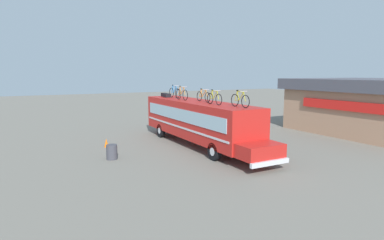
# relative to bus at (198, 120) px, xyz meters

# --- Properties ---
(ground_plane) EXTENTS (120.00, 120.00, 0.00)m
(ground_plane) POSITION_rel_bus_xyz_m (-0.22, 0.00, -1.75)
(ground_plane) COLOR slate
(bus) EXTENTS (13.18, 2.56, 3.00)m
(bus) POSITION_rel_bus_xyz_m (0.00, 0.00, 0.00)
(bus) COLOR red
(bus) RESTS_ON ground
(luggage_bag_1) EXTENTS (0.68, 0.33, 0.30)m
(luggage_bag_1) POSITION_rel_bus_xyz_m (-5.05, -0.24, 1.39)
(luggage_bag_1) COLOR black
(luggage_bag_1) RESTS_ON bus
(luggage_bag_2) EXTENTS (0.50, 0.46, 0.29)m
(luggage_bag_2) POSITION_rel_bus_xyz_m (-4.32, -0.32, 1.39)
(luggage_bag_2) COLOR black
(luggage_bag_2) RESTS_ON bus
(rooftop_bicycle_1) EXTENTS (1.78, 0.44, 0.98)m
(rooftop_bicycle_1) POSITION_rel_bus_xyz_m (-3.58, -0.06, 1.65)
(rooftop_bicycle_1) COLOR black
(rooftop_bicycle_1) RESTS_ON bus
(rooftop_bicycle_2) EXTENTS (1.77, 0.44, 0.98)m
(rooftop_bicycle_2) POSITION_rel_bus_xyz_m (-1.67, -0.39, 1.65)
(rooftop_bicycle_2) COLOR black
(rooftop_bicycle_2) RESTS_ON bus
(rooftop_bicycle_3) EXTENTS (1.70, 0.44, 0.86)m
(rooftop_bicycle_3) POSITION_rel_bus_xyz_m (0.35, 0.17, 1.61)
(rooftop_bicycle_3) COLOR black
(rooftop_bicycle_3) RESTS_ON bus
(rooftop_bicycle_4) EXTENTS (1.63, 0.44, 0.90)m
(rooftop_bicycle_4) POSITION_rel_bus_xyz_m (2.35, -0.24, 1.62)
(rooftop_bicycle_4) COLOR black
(rooftop_bicycle_4) RESTS_ON bus
(rooftop_bicycle_5) EXTENTS (1.66, 0.44, 0.94)m
(rooftop_bicycle_5) POSITION_rel_bus_xyz_m (4.32, 0.17, 1.63)
(rooftop_bicycle_5) COLOR black
(rooftop_bicycle_5) RESTS_ON bus
(roadside_building) EXTENTS (12.89, 10.53, 4.40)m
(roadside_building) POSITION_rel_bus_xyz_m (3.21, 15.30, 0.50)
(roadside_building) COLOR tan
(roadside_building) RESTS_ON ground
(trash_bin) EXTENTS (0.62, 0.62, 0.85)m
(trash_bin) POSITION_rel_bus_xyz_m (0.72, -6.08, -1.33)
(trash_bin) COLOR #3F3F47
(trash_bin) RESTS_ON ground
(traffic_cone) EXTENTS (0.30, 0.30, 0.58)m
(traffic_cone) POSITION_rel_bus_xyz_m (-2.49, -5.60, -1.47)
(traffic_cone) COLOR orange
(traffic_cone) RESTS_ON ground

